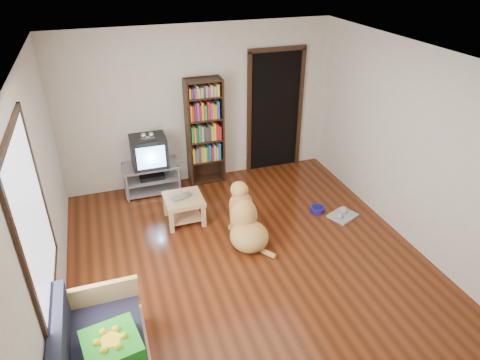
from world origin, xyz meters
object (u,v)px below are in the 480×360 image
object	(u,v)px
dog_bowl	(317,209)
coffee_table	(184,204)
laptop	(184,198)
dog	(245,222)
green_cushion	(112,346)
tv_stand	(152,177)
bookshelf	(205,127)
grey_rag	(343,216)
crt_tv	(149,150)

from	to	relation	value
dog_bowl	coffee_table	world-z (taller)	coffee_table
laptop	dog	xyz separation A→B (m)	(0.70, -0.71, -0.11)
laptop	green_cushion	bearing A→B (deg)	-135.02
dog_bowl	tv_stand	distance (m)	2.72
green_cushion	coffee_table	bearing A→B (deg)	54.55
tv_stand	dog_bowl	bearing A→B (deg)	-31.78
dog	bookshelf	bearing A→B (deg)	91.95
green_cushion	grey_rag	xyz separation A→B (m)	(3.46, 1.79, -0.49)
grey_rag	bookshelf	size ratio (longest dim) A/B	0.22
dog_bowl	grey_rag	xyz separation A→B (m)	(0.30, -0.25, -0.03)
dog_bowl	dog	xyz separation A→B (m)	(-1.29, -0.33, 0.27)
laptop	bookshelf	bearing A→B (deg)	41.49
dog_bowl	crt_tv	xyz separation A→B (m)	(-2.31, 1.45, 0.70)
grey_rag	bookshelf	xyz separation A→B (m)	(-1.66, 1.77, 0.99)
grey_rag	tv_stand	distance (m)	3.11
grey_rag	tv_stand	size ratio (longest dim) A/B	0.44
grey_rag	bookshelf	distance (m)	2.62
bookshelf	coffee_table	bearing A→B (deg)	-119.84
grey_rag	dog	size ratio (longest dim) A/B	0.40
laptop	tv_stand	xyz separation A→B (m)	(-0.32, 1.04, -0.14)
laptop	coffee_table	distance (m)	0.14
laptop	crt_tv	world-z (taller)	crt_tv
bookshelf	coffee_table	xyz separation A→B (m)	(-0.63, -1.11, -0.72)
dog_bowl	crt_tv	world-z (taller)	crt_tv
dog_bowl	tv_stand	size ratio (longest dim) A/B	0.24
dog_bowl	coffee_table	distance (m)	2.05
dog	grey_rag	bearing A→B (deg)	2.70
crt_tv	grey_rag	bearing A→B (deg)	-33.13
laptop	bookshelf	xyz separation A→B (m)	(0.63, 1.14, 0.59)
crt_tv	coffee_table	bearing A→B (deg)	-73.00
green_cushion	bookshelf	xyz separation A→B (m)	(1.80, 3.56, 0.50)
dog_bowl	bookshelf	bearing A→B (deg)	131.71
green_cushion	tv_stand	size ratio (longest dim) A/B	0.54
green_cushion	tv_stand	xyz separation A→B (m)	(0.85, 3.47, -0.23)
grey_rag	coffee_table	bearing A→B (deg)	163.74
dog_bowl	crt_tv	size ratio (longest dim) A/B	0.38
coffee_table	dog	xyz separation A→B (m)	(0.70, -0.74, 0.03)
dog	green_cushion	bearing A→B (deg)	-137.44
grey_rag	tv_stand	xyz separation A→B (m)	(-2.61, 1.68, 0.25)
grey_rag	dog_bowl	bearing A→B (deg)	140.19
dog	dog_bowl	bearing A→B (deg)	14.10
dog_bowl	coffee_table	xyz separation A→B (m)	(-1.99, 0.42, 0.24)
crt_tv	green_cushion	bearing A→B (deg)	-103.70
tv_stand	dog	distance (m)	2.03
crt_tv	bookshelf	world-z (taller)	bookshelf
green_cushion	dog	size ratio (longest dim) A/B	0.48
grey_rag	crt_tv	xyz separation A→B (m)	(-2.61, 1.70, 0.73)
dog_bowl	green_cushion	bearing A→B (deg)	-147.19
bookshelf	laptop	bearing A→B (deg)	-119.18
laptop	crt_tv	bearing A→B (deg)	87.22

